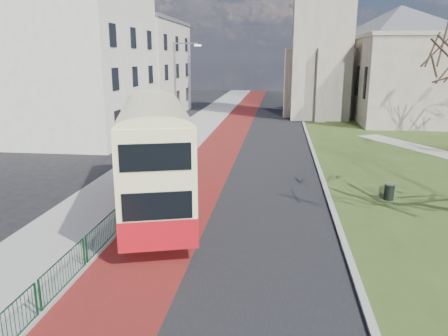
# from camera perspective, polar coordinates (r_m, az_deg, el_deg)

# --- Properties ---
(ground) EXTENTS (160.00, 160.00, 0.00)m
(ground) POSITION_cam_1_polar(r_m,az_deg,el_deg) (17.00, -5.28, -10.15)
(ground) COLOR black
(ground) RESTS_ON ground
(road_carriageway) EXTENTS (9.00, 120.00, 0.01)m
(road_carriageway) POSITION_cam_1_polar(r_m,az_deg,el_deg) (35.84, 3.96, 2.95)
(road_carriageway) COLOR black
(road_carriageway) RESTS_ON ground
(bus_lane) EXTENTS (3.40, 120.00, 0.01)m
(bus_lane) POSITION_cam_1_polar(r_m,az_deg,el_deg) (36.09, -0.33, 3.07)
(bus_lane) COLOR #591414
(bus_lane) RESTS_ON ground
(pavement_west) EXTENTS (4.00, 120.00, 0.12)m
(pavement_west) POSITION_cam_1_polar(r_m,az_deg,el_deg) (36.76, -6.22, 3.28)
(pavement_west) COLOR gray
(pavement_west) RESTS_ON ground
(kerb_west) EXTENTS (0.25, 120.00, 0.13)m
(kerb_west) POSITION_cam_1_polar(r_m,az_deg,el_deg) (36.35, -3.15, 3.22)
(kerb_west) COLOR #999993
(kerb_west) RESTS_ON ground
(kerb_east) EXTENTS (0.25, 80.00, 0.13)m
(kerb_east) POSITION_cam_1_polar(r_m,az_deg,el_deg) (37.83, 11.12, 3.41)
(kerb_east) COLOR #999993
(kerb_east) RESTS_ON ground
(pedestrian_railing) EXTENTS (0.07, 24.00, 1.12)m
(pedestrian_railing) POSITION_cam_1_polar(r_m,az_deg,el_deg) (21.15, -10.82, -3.77)
(pedestrian_railing) COLOR #0D391D
(pedestrian_railing) RESTS_ON ground
(gothic_church) EXTENTS (16.38, 18.00, 40.00)m
(gothic_church) POSITION_cam_1_polar(r_m,az_deg,el_deg) (54.21, 17.97, 20.09)
(gothic_church) COLOR gray
(gothic_church) RESTS_ON ground
(street_block_near) EXTENTS (10.30, 14.30, 13.00)m
(street_block_near) POSITION_cam_1_polar(r_m,az_deg,el_deg) (41.00, -18.46, 12.86)
(street_block_near) COLOR beige
(street_block_near) RESTS_ON ground
(street_block_far) EXTENTS (10.30, 16.30, 11.50)m
(street_block_far) POSITION_cam_1_polar(r_m,az_deg,el_deg) (55.91, -11.25, 12.71)
(street_block_far) COLOR #BBB29E
(street_block_far) RESTS_ON ground
(streetlamp) EXTENTS (2.13, 0.18, 8.00)m
(streetlamp) POSITION_cam_1_polar(r_m,az_deg,el_deg) (34.09, -6.13, 10.12)
(streetlamp) COLOR gray
(streetlamp) RESTS_ON pavement_west
(bus) EXTENTS (6.03, 12.17, 4.97)m
(bus) POSITION_cam_1_polar(r_m,az_deg,el_deg) (20.36, -9.04, 2.26)
(bus) COLOR #AB0F18
(bus) RESTS_ON ground
(litter_bin) EXTENTS (0.57, 0.57, 0.85)m
(litter_bin) POSITION_cam_1_polar(r_m,az_deg,el_deg) (23.44, 20.76, -2.89)
(litter_bin) COLOR black
(litter_bin) RESTS_ON grass_green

